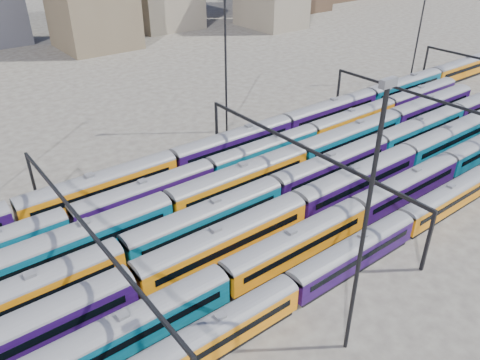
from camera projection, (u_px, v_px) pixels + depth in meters
ground at (243, 220)px, 61.21m from camera, size 500.00×500.00×0.00m
rake_0 at (291, 287)px, 46.82m from camera, size 111.73×2.73×4.58m
rake_1 at (356, 210)px, 58.45m from camera, size 122.62×2.99×5.03m
rake_2 at (225, 239)px, 52.89m from camera, size 158.78×3.31×5.60m
rake_3 at (275, 188)px, 62.66m from camera, size 132.46×3.23×5.45m
rake_4 at (240, 177)px, 64.99m from camera, size 114.20×3.34×5.65m
rake_5 at (264, 150)px, 73.13m from camera, size 103.34×3.03×5.10m
rake_6 at (234, 141)px, 75.25m from camera, size 158.08×3.30×5.57m
gantry_1 at (87, 234)px, 47.25m from camera, size 0.35×40.35×8.03m
gantry_2 at (301, 153)px, 63.09m from camera, size 0.35×40.35×8.03m
gantry_3 at (429, 104)px, 78.94m from camera, size 0.35×40.35×8.03m
mast_2 at (365, 223)px, 36.48m from camera, size 1.40×0.50×25.60m
mast_3 at (226, 56)px, 78.61m from camera, size 1.40×0.50×25.60m
mast_5 at (421, 22)px, 102.28m from camera, size 1.40×0.50×25.60m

